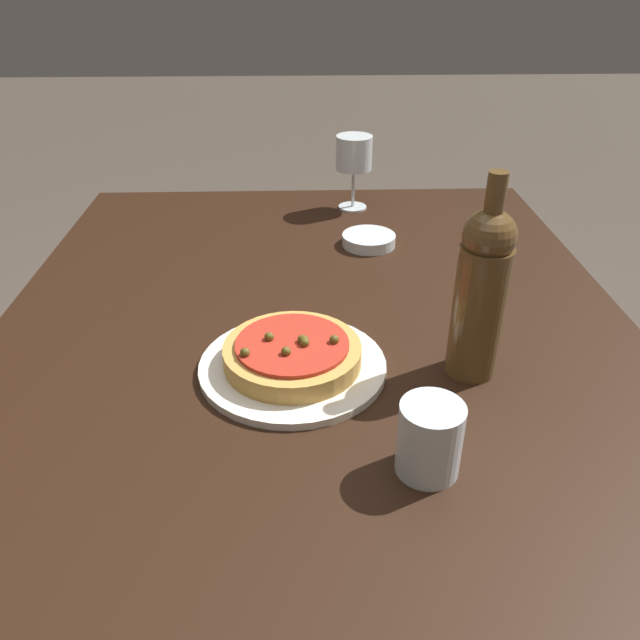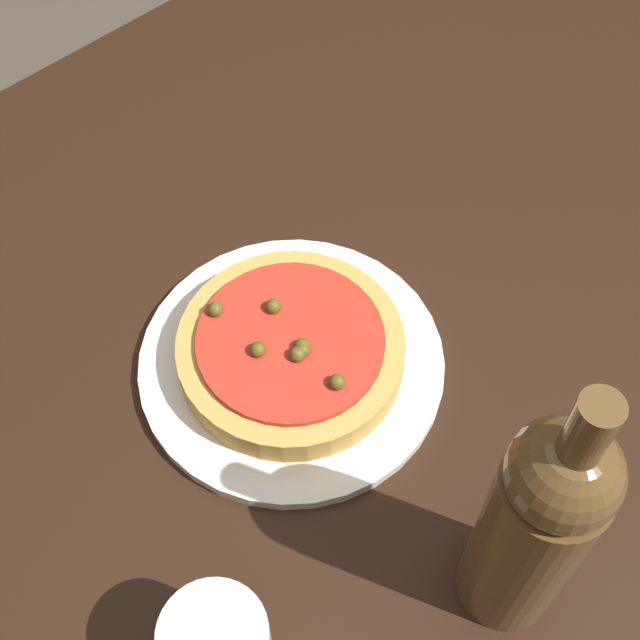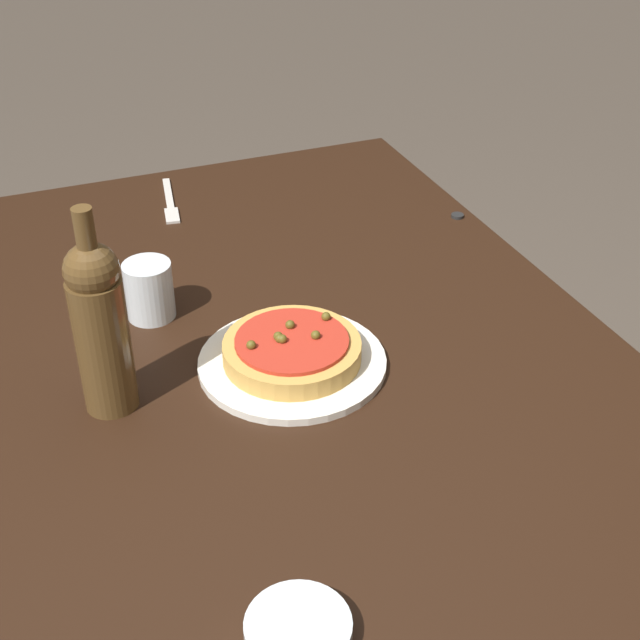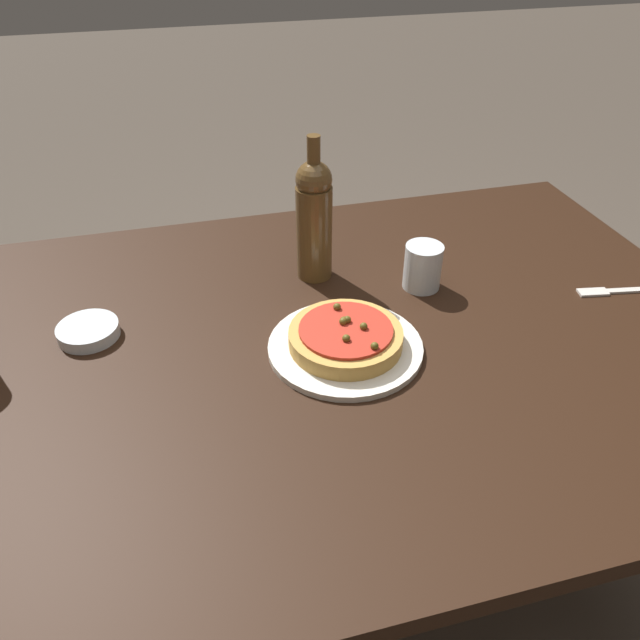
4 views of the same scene
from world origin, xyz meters
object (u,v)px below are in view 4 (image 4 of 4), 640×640
(dining_table, at_px, (328,371))
(water_cup, at_px, (423,267))
(wine_bottle, at_px, (314,218))
(side_bowl, at_px, (88,331))
(fork, at_px, (619,291))
(dinner_plate, at_px, (345,347))
(pizza, at_px, (346,337))

(dining_table, distance_m, water_cup, 0.29)
(wine_bottle, xyz_separation_m, side_bowl, (0.46, 0.10, -0.12))
(fork, bearing_deg, dinner_plate, 13.28)
(dinner_plate, distance_m, fork, 0.60)
(water_cup, relative_size, fork, 0.47)
(side_bowl, xyz_separation_m, fork, (-1.04, 0.12, -0.01))
(water_cup, height_order, side_bowl, water_cup)
(dining_table, distance_m, pizza, 0.11)
(dinner_plate, relative_size, wine_bottle, 0.92)
(dinner_plate, xyz_separation_m, wine_bottle, (-0.01, -0.26, 0.13))
(dinner_plate, bearing_deg, side_bowl, -19.53)
(side_bowl, distance_m, fork, 1.05)
(dinner_plate, height_order, fork, dinner_plate)
(dining_table, bearing_deg, wine_bottle, -97.66)
(dining_table, distance_m, fork, 0.62)
(dinner_plate, height_order, wine_bottle, wine_bottle)
(dining_table, height_order, side_bowl, side_bowl)
(water_cup, relative_size, side_bowl, 0.84)
(dinner_plate, distance_m, wine_bottle, 0.29)
(side_bowl, bearing_deg, pizza, 160.48)
(dining_table, xyz_separation_m, side_bowl, (0.42, -0.12, 0.09))
(water_cup, bearing_deg, side_bowl, 0.29)
(wine_bottle, relative_size, fork, 1.50)
(wine_bottle, distance_m, fork, 0.64)
(dinner_plate, xyz_separation_m, fork, (-0.59, -0.04, -0.00))
(water_cup, height_order, fork, water_cup)
(dining_table, distance_m, wine_bottle, 0.31)
(wine_bottle, distance_m, water_cup, 0.24)
(wine_bottle, height_order, water_cup, wine_bottle)
(side_bowl, bearing_deg, water_cup, -179.71)
(pizza, relative_size, water_cup, 2.16)
(dinner_plate, distance_m, side_bowl, 0.47)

